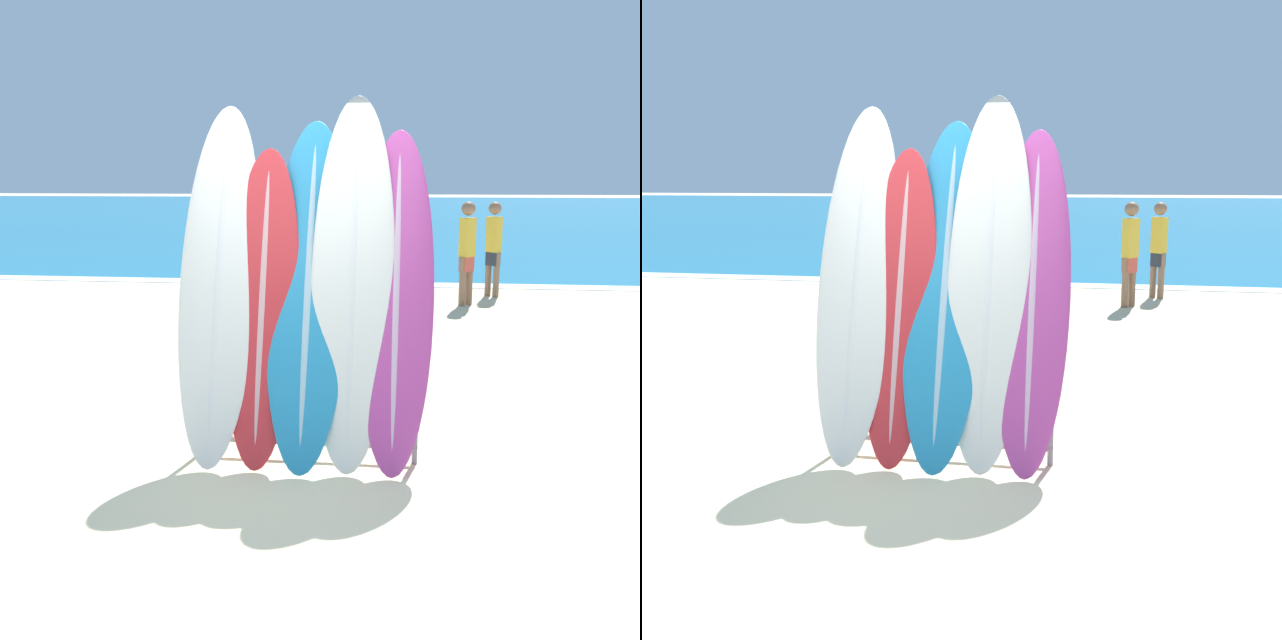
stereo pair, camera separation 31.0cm
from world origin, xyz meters
TOP-DOWN VIEW (x-y plane):
  - ground_plane at (0.00, 0.00)m, footprint 160.00×160.00m
  - ocean_water at (0.00, 38.72)m, footprint 120.00×60.00m
  - surfboard_rack at (0.15, 0.61)m, footprint 1.58×0.04m
  - surfboard_slot_0 at (-0.49, 0.72)m, footprint 0.57×0.98m
  - surfboard_slot_1 at (-0.16, 0.67)m, footprint 0.52×0.79m
  - surfboard_slot_2 at (0.15, 0.72)m, footprint 0.59×1.03m
  - surfboard_slot_3 at (0.47, 0.71)m, footprint 0.58×0.88m
  - surfboard_slot_4 at (0.77, 0.69)m, footprint 0.52×0.86m
  - person_near_water at (2.19, 8.28)m, footprint 0.27×0.26m
  - person_mid_beach at (-0.70, 8.53)m, footprint 0.25×0.31m
  - person_far_left at (0.58, 6.87)m, footprint 0.22×0.27m
  - person_far_right at (1.69, 7.32)m, footprint 0.27×0.27m

SIDE VIEW (x-z plane):
  - ground_plane at x=0.00m, z-range 0.00..0.00m
  - ocean_water at x=0.00m, z-range 0.00..0.01m
  - surfboard_rack at x=0.15m, z-range 0.03..0.87m
  - person_near_water at x=2.19m, z-range 0.07..1.65m
  - person_far_right at x=1.69m, z-range 0.07..1.68m
  - person_far_left at x=0.58m, z-range 0.07..1.69m
  - person_mid_beach at x=-0.70m, z-range 0.08..1.89m
  - surfboard_slot_1 at x=-0.16m, z-range 0.00..2.20m
  - surfboard_slot_4 at x=0.77m, z-range 0.00..2.32m
  - surfboard_slot_2 at x=0.15m, z-range 0.00..2.40m
  - surfboard_slot_0 at x=-0.49m, z-range 0.00..2.51m
  - surfboard_slot_3 at x=0.47m, z-range 0.00..2.57m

